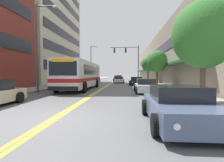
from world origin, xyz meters
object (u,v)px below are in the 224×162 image
at_px(street_lamp_left_near, 40,41).
at_px(fire_hydrant, 156,84).
at_px(street_tree_right_far, 148,64).
at_px(car_silver_parked_right_far, 146,86).
at_px(street_tree_right_near, 204,35).
at_px(street_lamp_left_far, 92,61).
at_px(car_champagne_moving_second, 120,77).
at_px(car_dark_grey_parked_left_near, 95,79).
at_px(car_slate_blue_parked_right_foreground, 179,106).
at_px(car_navy_parked_left_far, 89,80).
at_px(traffic_signal_mast, 129,56).
at_px(street_tree_right_mid, 157,62).
at_px(city_bus, 81,74).
at_px(car_black_parked_right_mid, 136,81).
at_px(car_white_moving_third, 119,80).
at_px(car_red_moving_lead, 118,79).

bearing_deg(street_lamp_left_near, fire_hydrant, 20.73).
bearing_deg(fire_hydrant, street_tree_right_far, 86.42).
height_order(car_silver_parked_right_far, street_tree_right_near, street_tree_right_near).
distance_m(car_silver_parked_right_far, street_lamp_left_far, 26.44).
height_order(car_champagne_moving_second, street_tree_right_far, street_tree_right_far).
xyz_separation_m(car_dark_grey_parked_left_near, fire_hydrant, (10.35, -20.35, -0.02)).
bearing_deg(street_lamp_left_far, car_slate_blue_parked_right_foreground, -74.52).
distance_m(car_navy_parked_left_far, traffic_signal_mast, 9.20).
distance_m(car_slate_blue_parked_right_foreground, traffic_signal_mast, 29.75).
relative_size(street_lamp_left_near, street_tree_right_mid, 1.72).
bearing_deg(city_bus, street_tree_right_far, 55.94).
bearing_deg(car_dark_grey_parked_left_near, street_tree_right_mid, -56.92).
bearing_deg(car_black_parked_right_mid, traffic_signal_mast, 96.07).
bearing_deg(car_champagne_moving_second, car_white_moving_third, -88.28).
height_order(car_dark_grey_parked_left_near, street_tree_right_near, street_tree_right_near).
xyz_separation_m(car_white_moving_third, street_tree_right_far, (5.31, -0.98, 2.89)).
distance_m(street_lamp_left_near, street_tree_right_mid, 13.97).
xyz_separation_m(car_dark_grey_parked_left_near, street_tree_right_mid, (11.06, -16.97, 2.65)).
relative_size(car_navy_parked_left_far, street_lamp_left_far, 0.51).
relative_size(car_navy_parked_left_far, car_white_moving_third, 0.94).
height_order(city_bus, car_white_moving_third, city_bus).
xyz_separation_m(car_red_moving_lead, fire_hydrant, (5.05, -20.56, -0.06)).
bearing_deg(city_bus, car_silver_parked_right_far, -25.97).
xyz_separation_m(car_slate_blue_parked_right_foreground, fire_hydrant, (1.59, 13.49, 0.01)).
xyz_separation_m(car_silver_parked_right_far, car_white_moving_third, (-2.99, 17.58, 0.01)).
xyz_separation_m(city_bus, car_red_moving_lead, (3.15, 21.01, -1.01)).
xyz_separation_m(street_tree_right_mid, street_tree_right_far, (0.09, 9.51, 0.21)).
height_order(traffic_signal_mast, street_tree_right_far, traffic_signal_mast).
height_order(car_navy_parked_left_far, street_lamp_left_far, street_lamp_left_far).
bearing_deg(street_tree_right_near, fire_hydrant, 94.56).
xyz_separation_m(city_bus, traffic_signal_mast, (5.65, 16.33, 3.54)).
relative_size(car_slate_blue_parked_right_foreground, car_white_moving_third, 0.95).
distance_m(car_champagne_moving_second, street_tree_right_far, 29.47).
xyz_separation_m(car_slate_blue_parked_right_foreground, street_tree_right_mid, (2.31, 16.87, 2.68)).
bearing_deg(car_champagne_moving_second, car_red_moving_lead, -89.23).
xyz_separation_m(car_red_moving_lead, car_white_moving_third, (0.55, -6.69, -0.07)).
bearing_deg(street_lamp_left_far, street_tree_right_near, -68.71).
bearing_deg(street_tree_right_near, street_tree_right_far, 89.92).
bearing_deg(car_slate_blue_parked_right_foreground, car_champagne_moving_second, 93.89).
height_order(car_navy_parked_left_far, car_silver_parked_right_far, car_navy_parked_left_far).
distance_m(car_red_moving_lead, fire_hydrant, 21.17).
bearing_deg(street_tree_right_far, car_slate_blue_parked_right_foreground, -95.20).
bearing_deg(street_tree_right_mid, car_champagne_moving_second, 99.00).
relative_size(car_dark_grey_parked_left_near, car_slate_blue_parked_right_foreground, 1.01).
bearing_deg(car_red_moving_lead, car_dark_grey_parked_left_near, -177.78).
bearing_deg(street_tree_right_far, car_champagne_moving_second, 102.09).
bearing_deg(traffic_signal_mast, car_navy_parked_left_far, -164.08).
distance_m(traffic_signal_mast, fire_hydrant, 16.74).
bearing_deg(city_bus, car_champagne_moving_second, 86.09).
bearing_deg(street_tree_right_far, street_lamp_left_far, 146.92).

